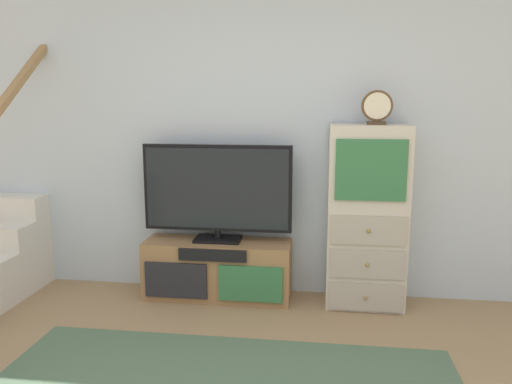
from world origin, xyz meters
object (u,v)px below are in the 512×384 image
(media_console, at_px, (218,269))
(desk_clock, at_px, (377,107))
(side_cabinet, at_px, (367,217))
(television, at_px, (217,190))

(media_console, xyz_separation_m, desk_clock, (1.18, -0.00, 1.27))
(media_console, distance_m, side_cabinet, 1.23)
(side_cabinet, bearing_deg, desk_clock, -21.41)
(media_console, height_order, television, television)
(media_console, xyz_separation_m, side_cabinet, (1.14, 0.01, 0.46))
(television, distance_m, desk_clock, 1.34)
(media_console, relative_size, side_cabinet, 0.84)
(television, xyz_separation_m, desk_clock, (1.18, -0.03, 0.64))
(desk_clock, bearing_deg, television, 178.61)
(television, height_order, desk_clock, desk_clock)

